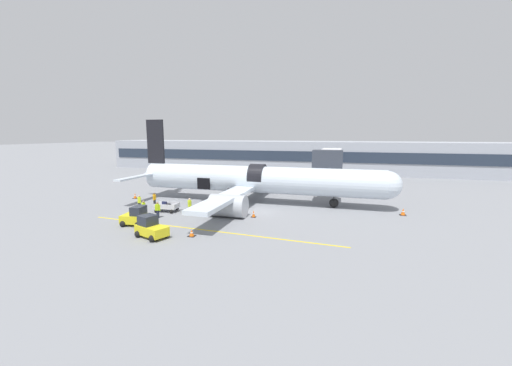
{
  "coord_description": "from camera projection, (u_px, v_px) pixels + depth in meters",
  "views": [
    {
      "loc": [
        9.48,
        -32.1,
        8.42
      ],
      "look_at": [
        -0.8,
        2.42,
        2.76
      ],
      "focal_mm": 22.0,
      "sensor_mm": 36.0,
      "label": 1
    }
  ],
  "objects": [
    {
      "name": "safety_cone_wingtip",
      "position": [
        254.0,
        214.0,
        31.97
      ],
      "size": [
        0.5,
        0.5,
        0.69
      ],
      "color": "black",
      "rests_on": "ground_plane"
    },
    {
      "name": "ground_crew_loader_a",
      "position": [
        139.0,
        202.0,
        34.97
      ],
      "size": [
        0.56,
        0.51,
        1.68
      ],
      "color": "black",
      "rests_on": "ground_plane"
    },
    {
      "name": "ground_plane",
      "position": [
        257.0,
        211.0,
        34.38
      ],
      "size": [
        500.0,
        500.0,
        0.0
      ],
      "primitive_type": "plane",
      "color": "gray"
    },
    {
      "name": "terminal_strip",
      "position": [
        306.0,
        156.0,
        71.06
      ],
      "size": [
        94.55,
        10.69,
        6.74
      ],
      "color": "#9EA3AD",
      "rests_on": "ground_plane"
    },
    {
      "name": "jet_bridge_stub",
      "position": [
        330.0,
        161.0,
        42.21
      ],
      "size": [
        3.56,
        12.41,
        6.5
      ],
      "color": "#4C4C51",
      "rests_on": "ground_plane"
    },
    {
      "name": "baggage_tug_lead",
      "position": [
        151.0,
        228.0,
        25.72
      ],
      "size": [
        3.19,
        2.47,
        1.79
      ],
      "color": "yellow",
      "rests_on": "ground_plane"
    },
    {
      "name": "ground_crew_loader_b",
      "position": [
        190.0,
        206.0,
        33.06
      ],
      "size": [
        0.45,
        0.6,
        1.73
      ],
      "color": "#2D2D33",
      "rests_on": "ground_plane"
    },
    {
      "name": "safety_cone_nose",
      "position": [
        403.0,
        212.0,
        32.71
      ],
      "size": [
        0.65,
        0.65,
        0.75
      ],
      "color": "black",
      "rests_on": "ground_plane"
    },
    {
      "name": "airplane",
      "position": [
        254.0,
        181.0,
        38.53
      ],
      "size": [
        32.98,
        28.46,
        10.27
      ],
      "color": "silver",
      "rests_on": "ground_plane"
    },
    {
      "name": "safety_cone_engine_left",
      "position": [
        192.0,
        233.0,
        26.01
      ],
      "size": [
        0.6,
        0.6,
        0.57
      ],
      "color": "black",
      "rests_on": "ground_plane"
    },
    {
      "name": "suitcase_on_tarmac_upright",
      "position": [
        136.0,
        212.0,
        32.59
      ],
      "size": [
        0.56,
        0.42,
        0.78
      ],
      "color": "#4C1E1E",
      "rests_on": "ground_plane"
    },
    {
      "name": "safety_cone_tail",
      "position": [
        135.0,
        196.0,
        41.26
      ],
      "size": [
        0.59,
        0.59,
        0.69
      ],
      "color": "black",
      "rests_on": "ground_plane"
    },
    {
      "name": "ground_crew_supervisor",
      "position": [
        144.0,
        208.0,
        32.17
      ],
      "size": [
        0.47,
        0.58,
        1.66
      ],
      "color": "#2D2D33",
      "rests_on": "ground_plane"
    },
    {
      "name": "apron_marking_line",
      "position": [
        205.0,
        230.0,
        27.71
      ],
      "size": [
        24.77,
        1.91,
        0.01
      ],
      "color": "yellow",
      "rests_on": "ground_plane"
    },
    {
      "name": "ground_crew_driver",
      "position": [
        154.0,
        199.0,
        36.84
      ],
      "size": [
        0.44,
        0.56,
        1.59
      ],
      "color": "#2D2D33",
      "rests_on": "ground_plane"
    },
    {
      "name": "ground_crew_helper",
      "position": [
        158.0,
        209.0,
        31.58
      ],
      "size": [
        0.58,
        0.43,
        1.66
      ],
      "color": "#1E2338",
      "rests_on": "ground_plane"
    },
    {
      "name": "baggage_cart_loading",
      "position": [
        167.0,
        207.0,
        34.26
      ],
      "size": [
        3.48,
        2.02,
        1.05
      ],
      "color": "silver",
      "rests_on": "ground_plane"
    },
    {
      "name": "baggage_tug_mid",
      "position": [
        136.0,
        217.0,
        29.18
      ],
      "size": [
        2.53,
        2.29,
        1.8
      ],
      "color": "yellow",
      "rests_on": "ground_plane"
    }
  ]
}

